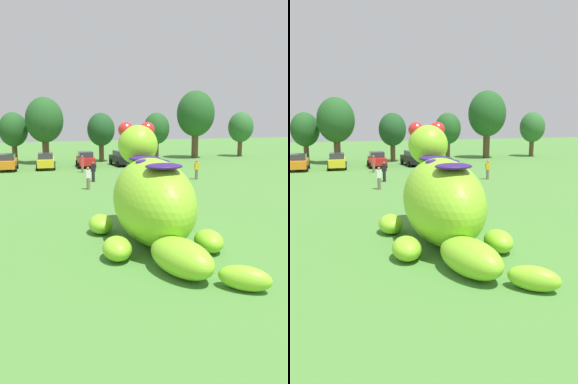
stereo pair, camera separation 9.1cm
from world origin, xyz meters
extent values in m
plane|color=#4C8438|center=(0.00, 0.00, 0.00)|extent=(160.00, 160.00, 0.00)
ellipsoid|color=#8CD12D|center=(-0.53, -0.50, 1.79)|extent=(3.94, 6.71, 3.58)
ellipsoid|color=#8CD12D|center=(-0.20, 2.19, 3.97)|extent=(2.13, 2.30, 1.89)
sphere|color=red|center=(-0.68, 2.53, 4.68)|extent=(0.76, 0.76, 0.76)
sphere|color=red|center=(0.35, 2.41, 4.68)|extent=(0.76, 0.76, 0.76)
ellipsoid|color=navy|center=(-0.35, 0.92, 3.44)|extent=(1.56, 1.31, 0.24)
ellipsoid|color=navy|center=(-0.53, -0.50, 3.44)|extent=(1.56, 1.31, 0.24)
ellipsoid|color=navy|center=(-0.72, -2.08, 3.44)|extent=(1.56, 1.31, 0.24)
ellipsoid|color=#8CD12D|center=(-2.29, 1.48, 0.44)|extent=(1.27, 1.66, 0.88)
ellipsoid|color=#8CD12D|center=(1.66, 1.00, 0.44)|extent=(1.27, 1.66, 0.88)
ellipsoid|color=#8CD12D|center=(-2.56, -2.01, 0.44)|extent=(1.27, 1.66, 0.88)
ellipsoid|color=#8CD12D|center=(1.08, -2.46, 0.44)|extent=(1.27, 1.66, 0.88)
ellipsoid|color=#8CD12D|center=(-0.98, -4.14, 0.63)|extent=(2.04, 3.12, 1.25)
ellipsoid|color=#8CD12D|center=(0.34, -5.85, 0.38)|extent=(1.70, 1.71, 0.77)
cube|color=orange|center=(-5.77, 26.48, 0.72)|extent=(2.12, 4.26, 0.80)
cube|color=#2D333D|center=(-5.79, 26.33, 1.42)|extent=(1.70, 2.12, 0.60)
cylinder|color=black|center=(-6.48, 27.84, 0.32)|extent=(0.31, 0.66, 0.64)
cylinder|color=black|center=(-4.79, 27.66, 0.32)|extent=(0.31, 0.66, 0.64)
cylinder|color=black|center=(-5.06, 25.13, 0.32)|extent=(0.31, 0.66, 0.64)
cube|color=yellow|center=(-1.90, 26.36, 0.72)|extent=(2.22, 4.29, 0.80)
cube|color=#2D333D|center=(-1.92, 26.21, 1.42)|extent=(1.74, 2.15, 0.60)
cylinder|color=black|center=(-2.58, 27.73, 0.32)|extent=(0.32, 0.67, 0.64)
cylinder|color=black|center=(-0.89, 27.51, 0.32)|extent=(0.32, 0.67, 0.64)
cylinder|color=black|center=(-2.91, 25.21, 0.32)|extent=(0.32, 0.67, 0.64)
cylinder|color=black|center=(-1.22, 24.99, 0.32)|extent=(0.32, 0.67, 0.64)
cube|color=red|center=(2.43, 26.54, 0.72)|extent=(2.11, 4.25, 0.80)
cube|color=#2D333D|center=(2.42, 26.39, 1.42)|extent=(1.69, 2.11, 0.60)
cylinder|color=black|center=(1.72, 27.89, 0.32)|extent=(0.30, 0.66, 0.64)
cylinder|color=black|center=(3.41, 27.72, 0.32)|extent=(0.30, 0.66, 0.64)
cylinder|color=black|center=(1.46, 25.36, 0.32)|extent=(0.30, 0.66, 0.64)
cylinder|color=black|center=(3.15, 25.19, 0.32)|extent=(0.30, 0.66, 0.64)
cube|color=black|center=(6.54, 26.42, 0.72)|extent=(1.77, 4.13, 0.80)
cube|color=#2D333D|center=(6.54, 26.27, 1.42)|extent=(1.53, 1.99, 0.60)
cylinder|color=black|center=(5.67, 27.67, 0.32)|extent=(0.25, 0.64, 0.64)
cylinder|color=black|center=(7.37, 27.70, 0.32)|extent=(0.25, 0.64, 0.64)
cylinder|color=black|center=(5.71, 25.13, 0.32)|extent=(0.25, 0.64, 0.64)
cylinder|color=black|center=(7.41, 25.16, 0.32)|extent=(0.25, 0.64, 0.64)
cylinder|color=brown|center=(-4.73, 33.88, 1.07)|extent=(0.61, 0.61, 2.15)
ellipsoid|color=#235623|center=(-4.73, 33.88, 4.04)|extent=(3.44, 3.44, 4.13)
cylinder|color=brown|center=(-1.29, 31.35, 1.38)|extent=(0.79, 0.79, 2.75)
ellipsoid|color=#235623|center=(-1.29, 31.35, 5.17)|extent=(4.40, 4.40, 5.28)
cylinder|color=brown|center=(5.54, 31.42, 1.07)|extent=(0.61, 0.61, 2.13)
ellipsoid|color=#1E4C23|center=(5.54, 31.42, 4.01)|extent=(3.41, 3.41, 4.10)
cylinder|color=brown|center=(13.33, 32.09, 1.08)|extent=(0.62, 0.62, 2.16)
ellipsoid|color=#235623|center=(13.33, 32.09, 4.06)|extent=(3.46, 3.46, 4.15)
cylinder|color=brown|center=(18.83, 31.43, 1.60)|extent=(0.92, 0.92, 3.20)
ellipsoid|color=#235623|center=(18.83, 31.43, 6.02)|extent=(5.13, 5.13, 6.15)
cylinder|color=brown|center=(26.07, 31.22, 1.11)|extent=(0.63, 0.63, 2.22)
ellipsoid|color=#2D662D|center=(26.07, 31.22, 4.17)|extent=(3.55, 3.55, 4.26)
cylinder|color=#726656|center=(-0.36, 12.68, 0.44)|extent=(0.26, 0.26, 0.88)
cube|color=white|center=(-0.36, 12.68, 1.18)|extent=(0.38, 0.22, 0.60)
sphere|color=#9E7051|center=(-0.36, 12.68, 1.60)|extent=(0.22, 0.22, 0.22)
cylinder|color=#726656|center=(1.17, 22.12, 0.44)|extent=(0.26, 0.26, 0.88)
cube|color=red|center=(1.17, 22.12, 1.18)|extent=(0.38, 0.22, 0.60)
sphere|color=#9E7051|center=(1.17, 22.12, 1.60)|extent=(0.22, 0.22, 0.22)
cylinder|color=black|center=(0.84, 16.12, 0.44)|extent=(0.26, 0.26, 0.88)
cube|color=black|center=(0.84, 16.12, 1.18)|extent=(0.38, 0.22, 0.60)
sphere|color=brown|center=(0.84, 16.12, 1.60)|extent=(0.22, 0.22, 0.22)
cylinder|color=#726656|center=(9.66, 14.16, 0.44)|extent=(0.26, 0.26, 0.88)
cube|color=gold|center=(9.66, 14.16, 1.18)|extent=(0.38, 0.22, 0.60)
sphere|color=#9E7051|center=(9.66, 14.16, 1.60)|extent=(0.22, 0.22, 0.22)
camera|label=1|loc=(-6.38, -14.82, 5.12)|focal=35.15mm
camera|label=2|loc=(-6.30, -14.85, 5.12)|focal=35.15mm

